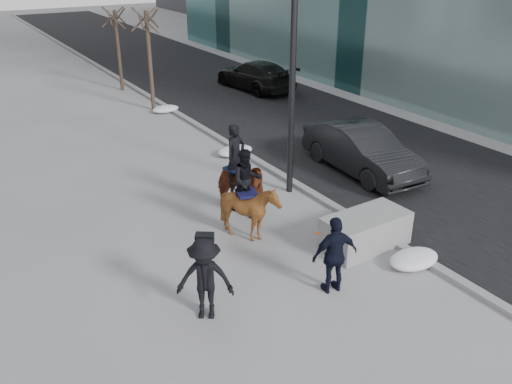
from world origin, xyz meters
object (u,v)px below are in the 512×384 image
mounted_left (238,182)px  mounted_right (249,204)px  car_near (362,150)px  planter (365,231)px

mounted_left → mounted_right: size_ratio=1.08×
car_near → mounted_right: (-5.35, -1.86, 0.18)m
planter → car_near: (3.14, 3.72, 0.34)m
mounted_right → mounted_left: bearing=71.4°
car_near → mounted_left: (-4.91, -0.55, 0.18)m
planter → mounted_left: size_ratio=0.85×
mounted_left → mounted_right: mounted_left is taller
mounted_left → mounted_right: 1.38m
planter → mounted_right: mounted_right is taller
planter → mounted_left: 3.66m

